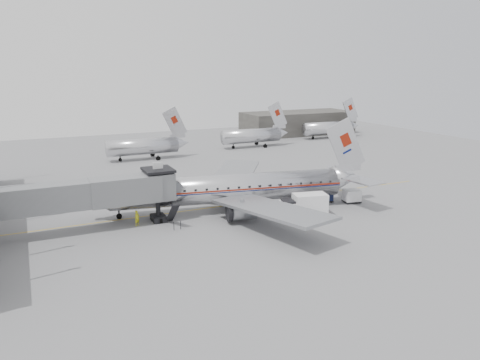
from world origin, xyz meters
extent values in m
plane|color=slate|center=(0.00, 0.00, 0.00)|extent=(160.00, 160.00, 0.00)
cube|color=#383633|center=(45.00, 60.00, 3.00)|extent=(30.00, 12.00, 6.00)
cube|color=gold|center=(3.00, 6.00, 0.01)|extent=(60.00, 0.15, 0.01)
cube|color=slate|center=(-22.00, 3.60, 4.30)|extent=(12.00, 2.80, 3.00)
cube|color=slate|center=(-13.00, 3.60, 4.30)|extent=(8.00, 3.00, 3.10)
cube|color=slate|center=(-9.00, 4.00, 4.30)|extent=(3.20, 3.60, 3.20)
cube|color=black|center=(-9.00, 4.00, 6.20)|extent=(3.40, 3.80, 0.30)
cube|color=white|center=(-9.00, 4.00, 6.70)|extent=(1.20, 0.15, 0.80)
cylinder|color=black|center=(-9.30, 3.60, 1.40)|extent=(0.56, 0.56, 2.80)
cube|color=black|center=(-9.30, 3.60, 0.35)|extent=(1.60, 2.20, 0.70)
cylinder|color=black|center=(-9.30, 2.60, 0.30)|extent=(0.30, 0.60, 0.60)
cylinder|color=black|center=(-9.30, 4.60, 0.30)|extent=(0.30, 0.60, 0.60)
cube|color=black|center=(-8.20, 1.30, 1.50)|extent=(0.90, 3.20, 2.90)
cylinder|color=silver|center=(-2.00, 42.00, 2.60)|extent=(14.00, 3.20, 3.20)
cube|color=silver|center=(4.80, 42.00, 7.00)|extent=(5.17, 0.26, 6.52)
cylinder|color=black|center=(-6.50, 42.00, 0.50)|extent=(0.24, 0.24, 1.00)
cylinder|color=silver|center=(24.00, 46.00, 2.60)|extent=(14.00, 3.20, 3.20)
cube|color=silver|center=(30.80, 46.00, 7.00)|extent=(5.17, 0.26, 6.52)
cylinder|color=black|center=(19.50, 46.00, 0.50)|extent=(0.24, 0.24, 1.00)
cylinder|color=silver|center=(48.00, 50.00, 2.60)|extent=(14.00, 3.20, 3.20)
cube|color=silver|center=(54.80, 50.00, 7.00)|extent=(5.17, 0.26, 6.52)
cylinder|color=black|center=(43.50, 50.00, 0.50)|extent=(0.24, 0.24, 1.00)
cylinder|color=silver|center=(0.00, 3.85, 2.94)|extent=(29.52, 8.89, 3.62)
cone|color=silver|center=(-15.87, 6.79, 2.94)|extent=(3.54, 4.09, 3.62)
cone|color=silver|center=(16.16, 0.87, 3.33)|extent=(4.47, 4.09, 3.44)
cube|color=maroon|center=(0.00, 3.85, 3.18)|extent=(29.53, 8.94, 0.18)
cube|color=#091453|center=(0.00, 3.85, 2.95)|extent=(29.53, 8.94, 0.10)
cube|color=silver|center=(15.87, 0.92, 7.83)|extent=(5.96, 1.38, 7.52)
cube|color=gray|center=(4.49, 11.98, 2.64)|extent=(13.29, 15.95, 1.16)
cube|color=gray|center=(1.29, -5.34, 2.64)|extent=(8.89, 16.47, 1.16)
cylinder|color=gray|center=(1.41, 8.77, 1.42)|extent=(3.64, 2.62, 2.05)
cylinder|color=gray|center=(-0.44, -1.24, 1.42)|extent=(3.64, 2.62, 2.05)
cylinder|color=black|center=(-13.47, 6.34, 0.64)|extent=(0.20, 0.20, 1.27)
cylinder|color=black|center=(2.39, 6.00, 0.68)|extent=(0.25, 0.25, 1.37)
cylinder|color=black|center=(2.39, 6.00, 0.44)|extent=(1.02, 0.51, 0.98)
cylinder|color=black|center=(1.46, 1.00, 0.68)|extent=(0.25, 0.25, 1.37)
cylinder|color=black|center=(1.46, 1.00, 0.44)|extent=(1.02, 0.51, 0.98)
cube|color=white|center=(8.49, -2.14, 1.54)|extent=(4.48, 3.09, 2.39)
cube|color=white|center=(5.71, -1.54, 1.08)|extent=(2.23, 2.50, 1.59)
cube|color=black|center=(5.71, -1.54, 1.76)|extent=(1.74, 2.18, 0.68)
cylinder|color=black|center=(5.83, -2.62, 0.36)|extent=(0.77, 0.43, 0.73)
cylinder|color=black|center=(6.26, -0.62, 0.36)|extent=(0.77, 0.43, 0.73)
cylinder|color=black|center=(9.38, -3.38, 0.36)|extent=(0.77, 0.43, 0.73)
cylinder|color=black|center=(9.82, -1.38, 0.36)|extent=(0.77, 0.43, 0.73)
cube|color=black|center=(13.70, 2.00, 0.93)|extent=(2.33, 2.04, 1.36)
cube|color=black|center=(13.70, 2.00, 0.19)|extent=(2.45, 2.16, 0.12)
cylinder|color=black|center=(12.77, 1.72, 0.15)|extent=(0.31, 0.21, 0.29)
cylinder|color=black|center=(14.23, 1.19, 0.15)|extent=(0.31, 0.21, 0.29)
cylinder|color=black|center=(13.17, 2.81, 0.15)|extent=(0.31, 0.21, 0.29)
cylinder|color=black|center=(14.63, 2.28, 0.15)|extent=(0.31, 0.21, 0.29)
cube|color=white|center=(16.74, 0.09, 1.02)|extent=(2.40, 1.96, 1.51)
cube|color=black|center=(16.74, 0.09, 0.22)|extent=(2.53, 2.09, 0.13)
cylinder|color=black|center=(15.78, -0.40, 0.16)|extent=(0.34, 0.18, 0.32)
cylinder|color=black|center=(17.48, -0.70, 0.16)|extent=(0.34, 0.18, 0.32)
cylinder|color=black|center=(16.00, 0.87, 0.16)|extent=(0.34, 0.18, 0.32)
cylinder|color=black|center=(17.70, 0.57, 0.16)|extent=(0.34, 0.18, 0.32)
imported|color=gold|center=(-12.00, 3.00, 0.92)|extent=(0.80, 0.73, 1.83)
camera|label=1|loc=(-22.92, -49.16, 18.24)|focal=35.00mm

